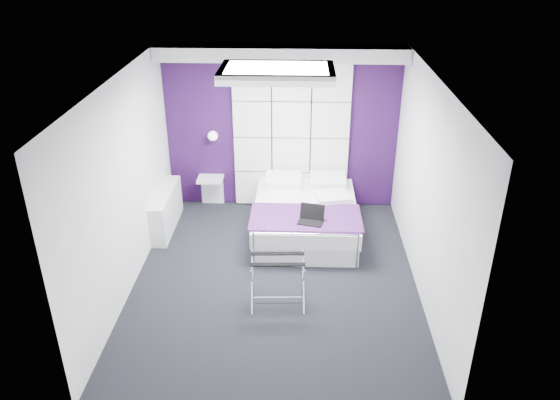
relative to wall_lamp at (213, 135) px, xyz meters
name	(u,v)px	position (x,y,z in m)	size (l,w,h in m)	color
floor	(275,280)	(1.05, -2.06, -1.22)	(4.40, 4.40, 0.00)	black
ceiling	(274,80)	(1.05, -2.06, 1.38)	(4.40, 4.40, 0.00)	white
wall_back	(282,128)	(1.05, 0.14, 0.08)	(3.60, 3.60, 0.00)	silver
wall_left	(125,186)	(-0.75, -2.06, 0.08)	(4.40, 4.40, 0.00)	silver
wall_right	(428,192)	(2.85, -2.06, 0.08)	(4.40, 4.40, 0.00)	silver
accent_wall	(282,128)	(1.05, 0.13, 0.08)	(3.58, 0.02, 2.58)	#2A0D3C
soffit	(281,53)	(1.05, -0.11, 1.28)	(3.58, 0.50, 0.20)	white
headboard	(291,137)	(1.20, 0.08, -0.05)	(1.80, 0.08, 2.30)	white
skylight	(277,72)	(1.05, -1.46, 1.33)	(1.36, 0.86, 0.12)	white
wall_lamp	(213,135)	(0.00, 0.00, 0.00)	(0.15, 0.15, 0.15)	white
radiator	(166,210)	(-0.64, -0.76, -0.92)	(0.22, 1.20, 0.60)	white
bed	(305,217)	(1.43, -0.84, -0.95)	(1.53, 1.84, 0.65)	white
nightstand	(210,179)	(-0.08, -0.04, -0.73)	(0.40, 0.31, 0.04)	white
luggage_rack	(278,281)	(1.10, -2.53, -0.91)	(0.63, 0.47, 0.62)	silver
laptop	(311,217)	(1.50, -1.41, -0.65)	(0.33, 0.24, 0.24)	black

